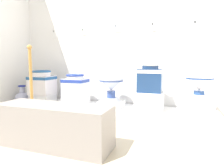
% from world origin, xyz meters
% --- Properties ---
extents(ground_plane, '(5.74, 5.42, 0.02)m').
position_xyz_m(ground_plane, '(1.87, 0.71, -0.01)').
color(ground_plane, beige).
extents(wall_back, '(3.94, 0.06, 3.11)m').
position_xyz_m(wall_back, '(1.87, 2.65, 1.55)').
color(wall_back, white).
rests_on(wall_back, ground_plane).
extents(display_platform, '(3.16, 0.82, 0.09)m').
position_xyz_m(display_platform, '(1.87, 2.19, 0.04)').
color(display_platform, white).
rests_on(display_platform, ground_plane).
extents(plinth_block_pale_glazed, '(0.38, 0.29, 0.16)m').
position_xyz_m(plinth_block_pale_glazed, '(0.61, 2.17, 0.17)').
color(plinth_block_pale_glazed, white).
rests_on(plinth_block_pale_glazed, display_platform).
extents(antique_toilet_pale_glazed, '(0.39, 0.34, 0.42)m').
position_xyz_m(antique_toilet_pale_glazed, '(0.61, 2.17, 0.46)').
color(antique_toilet_pale_glazed, white).
rests_on(antique_toilet_pale_glazed, plinth_block_pale_glazed).
extents(plinth_block_slender_white, '(0.39, 0.34, 0.11)m').
position_xyz_m(plinth_block_slender_white, '(1.22, 2.26, 0.14)').
color(plinth_block_slender_white, white).
rests_on(plinth_block_slender_white, display_platform).
extents(antique_toilet_slender_white, '(0.39, 0.30, 0.40)m').
position_xyz_m(antique_toilet_slender_white, '(1.22, 2.26, 0.41)').
color(antique_toilet_slender_white, silver).
rests_on(antique_toilet_slender_white, plinth_block_slender_white).
extents(plinth_block_broad_patterned, '(0.39, 0.28, 0.09)m').
position_xyz_m(plinth_block_broad_patterned, '(1.86, 2.26, 0.13)').
color(plinth_block_broad_patterned, white).
rests_on(plinth_block_broad_patterned, display_platform).
extents(antique_toilet_broad_patterned, '(0.40, 0.40, 0.38)m').
position_xyz_m(antique_toilet_broad_patterned, '(1.86, 2.26, 0.44)').
color(antique_toilet_broad_patterned, '#B3BBD2').
rests_on(antique_toilet_broad_patterned, plinth_block_broad_patterned).
extents(plinth_block_squat_floral, '(0.39, 0.39, 0.27)m').
position_xyz_m(plinth_block_squat_floral, '(2.47, 2.24, 0.22)').
color(plinth_block_squat_floral, white).
rests_on(plinth_block_squat_floral, display_platform).
extents(antique_toilet_squat_floral, '(0.35, 0.28, 0.42)m').
position_xyz_m(antique_toilet_squat_floral, '(2.47, 2.24, 0.58)').
color(antique_toilet_squat_floral, navy).
rests_on(antique_toilet_squat_floral, plinth_block_squat_floral).
extents(plinth_block_rightmost, '(0.37, 0.38, 0.22)m').
position_xyz_m(plinth_block_rightmost, '(3.14, 2.24, 0.20)').
color(plinth_block_rightmost, white).
rests_on(plinth_block_rightmost, display_platform).
extents(antique_toilet_rightmost, '(0.38, 0.38, 0.32)m').
position_xyz_m(antique_toilet_rightmost, '(3.14, 2.24, 0.51)').
color(antique_toilet_rightmost, white).
rests_on(antique_toilet_rightmost, plinth_block_rightmost).
extents(info_placard_first, '(0.10, 0.01, 0.16)m').
position_xyz_m(info_placard_first, '(0.59, 2.61, 1.35)').
color(info_placard_first, white).
extents(info_placard_second, '(0.12, 0.01, 0.11)m').
position_xyz_m(info_placard_second, '(1.22, 2.61, 1.36)').
color(info_placard_second, white).
extents(info_placard_third, '(0.12, 0.01, 0.13)m').
position_xyz_m(info_placard_third, '(1.86, 2.61, 1.38)').
color(info_placard_third, white).
extents(info_placard_fourth, '(0.10, 0.01, 0.13)m').
position_xyz_m(info_placard_fourth, '(2.47, 2.61, 1.37)').
color(info_placard_fourth, white).
extents(info_placard_fifth, '(0.12, 0.01, 0.11)m').
position_xyz_m(info_placard_fifth, '(3.11, 2.61, 1.37)').
color(info_placard_fifth, white).
extents(decorative_vase_corner, '(0.26, 0.26, 0.39)m').
position_xyz_m(decorative_vase_corner, '(0.20, 2.12, 0.16)').
color(decorative_vase_corner, navy).
rests_on(decorative_vase_corner, ground_plane).
extents(stanchion_post_near_left, '(0.22, 0.22, 1.03)m').
position_xyz_m(stanchion_post_near_left, '(1.00, 1.47, 0.35)').
color(stanchion_post_near_left, '#C88F44').
rests_on(stanchion_post_near_left, ground_plane).
extents(museum_bench, '(1.13, 0.36, 0.40)m').
position_xyz_m(museum_bench, '(1.76, 0.88, 0.20)').
color(museum_bench, gray).
rests_on(museum_bench, ground_plane).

